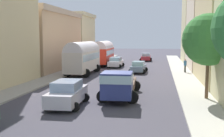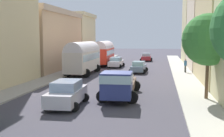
% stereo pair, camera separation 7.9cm
% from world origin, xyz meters
% --- Properties ---
extents(ground_plane, '(154.00, 154.00, 0.00)m').
position_xyz_m(ground_plane, '(0.00, 27.00, 0.00)').
color(ground_plane, '#413E48').
extents(sidewalk_left, '(2.50, 70.00, 0.14)m').
position_xyz_m(sidewalk_left, '(-7.25, 27.00, 0.07)').
color(sidewalk_left, '#9E978F').
rests_on(sidewalk_left, ground).
extents(sidewalk_right, '(2.50, 70.00, 0.14)m').
position_xyz_m(sidewalk_right, '(7.25, 27.00, 0.07)').
color(sidewalk_right, '#B3AFA3').
rests_on(sidewalk_right, ground).
extents(building_left_2, '(4.48, 14.88, 8.36)m').
position_xyz_m(building_left_2, '(-10.54, 30.98, 4.21)').
color(building_left_2, tan).
rests_on(building_left_2, ground).
extents(building_left_3, '(6.04, 9.26, 8.92)m').
position_xyz_m(building_left_3, '(-11.25, 43.45, 4.49)').
color(building_left_3, beige).
rests_on(building_left_3, ground).
extents(building_right_2, '(4.19, 11.27, 11.32)m').
position_xyz_m(building_right_2, '(10.59, 23.41, 5.66)').
color(building_right_2, '#D3BE87').
rests_on(building_right_2, ground).
extents(building_right_3, '(4.49, 10.20, 13.00)m').
position_xyz_m(building_right_3, '(10.54, 35.04, 6.53)').
color(building_right_3, beige).
rests_on(building_right_3, ground).
extents(building_right_4, '(5.60, 9.25, 12.82)m').
position_xyz_m(building_right_4, '(11.30, 45.59, 6.41)').
color(building_right_4, beige).
rests_on(building_right_4, ground).
extents(parked_bus_1, '(3.26, 8.10, 4.01)m').
position_xyz_m(parked_bus_1, '(-4.83, 26.85, 2.23)').
color(parked_bus_1, beige).
rests_on(parked_bus_1, ground).
extents(parked_bus_2, '(3.42, 8.35, 3.95)m').
position_xyz_m(parked_bus_2, '(-4.64, 37.90, 2.18)').
color(parked_bus_2, red).
rests_on(parked_bus_2, ground).
extents(cargo_truck_0, '(3.11, 7.35, 2.19)m').
position_xyz_m(cargo_truck_0, '(1.63, 14.52, 1.14)').
color(cargo_truck_0, navy).
rests_on(cargo_truck_0, ground).
extents(car_0, '(2.35, 4.07, 1.46)m').
position_xyz_m(car_0, '(1.78, 29.68, 0.74)').
color(car_0, slate).
rests_on(car_0, ground).
extents(car_1, '(2.37, 3.95, 1.53)m').
position_xyz_m(car_1, '(1.78, 47.27, 0.76)').
color(car_1, '#AC2932').
rests_on(car_1, ground).
extents(car_2, '(2.51, 4.33, 1.70)m').
position_xyz_m(car_2, '(-1.49, 11.78, 0.85)').
color(car_2, silver).
rests_on(car_2, ground).
extents(car_3, '(2.36, 4.26, 1.56)m').
position_xyz_m(car_3, '(-2.14, 35.32, 0.78)').
color(car_3, silver).
rests_on(car_3, ground).
extents(pedestrian_1, '(0.37, 0.37, 1.85)m').
position_xyz_m(pedestrian_1, '(7.66, 29.98, 1.06)').
color(pedestrian_1, '#4F534A').
rests_on(pedestrian_1, ground).
extents(roadside_tree_1, '(3.73, 3.73, 6.25)m').
position_xyz_m(roadside_tree_1, '(7.90, 15.19, 4.38)').
color(roadside_tree_1, brown).
rests_on(roadside_tree_1, ground).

